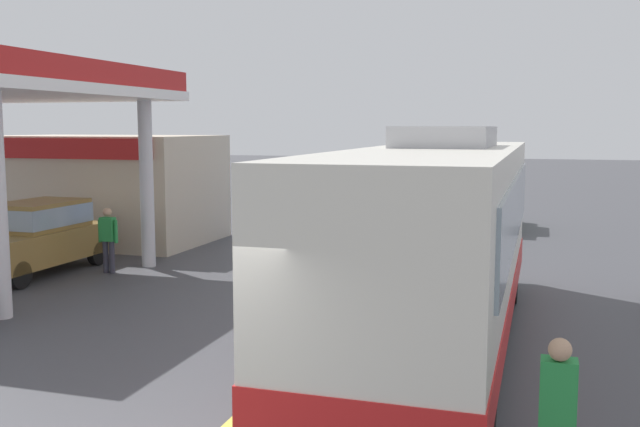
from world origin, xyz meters
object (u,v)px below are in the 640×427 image
(minibus_opposing_lane, at_px, (381,190))
(car_trailing_behind_bus, at_px, (490,200))
(car_at_pump, at_px, (37,234))
(coach_bus_main, at_px, (436,244))
(pedestrian_near_pump, at_px, (108,237))

(minibus_opposing_lane, bearing_deg, car_trailing_behind_bus, 28.48)
(car_at_pump, height_order, car_trailing_behind_bus, same)
(car_at_pump, xyz_separation_m, minibus_opposing_lane, (6.62, 9.94, 0.46))
(coach_bus_main, distance_m, car_trailing_behind_bus, 14.83)
(car_at_pump, height_order, pedestrian_near_pump, car_at_pump)
(coach_bus_main, height_order, minibus_opposing_lane, coach_bus_main)
(car_trailing_behind_bus, bearing_deg, pedestrian_near_pump, -127.20)
(car_at_pump, distance_m, minibus_opposing_lane, 11.95)
(minibus_opposing_lane, xyz_separation_m, pedestrian_near_pump, (-4.96, -9.35, -0.54))
(car_at_pump, distance_m, car_trailing_behind_bus, 15.73)
(pedestrian_near_pump, bearing_deg, coach_bus_main, -21.79)
(minibus_opposing_lane, bearing_deg, coach_bus_main, -73.62)
(coach_bus_main, xyz_separation_m, car_trailing_behind_bus, (-0.13, 14.82, -0.71))
(pedestrian_near_pump, height_order, car_trailing_behind_bus, car_trailing_behind_bus)
(minibus_opposing_lane, distance_m, car_trailing_behind_bus, 4.17)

